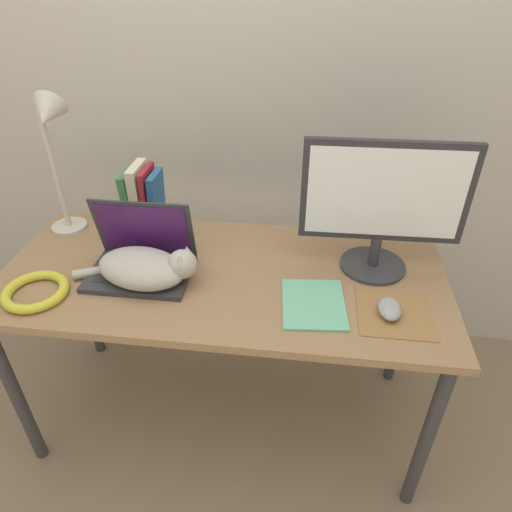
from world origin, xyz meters
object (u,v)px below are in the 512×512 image
object	(u,v)px
cat	(146,268)
notepad	(314,304)
book_row	(144,200)
cable_coil	(35,292)
laptop	(141,260)
computer_mouse	(389,309)
desk_lamp	(52,141)
external_monitor	(383,204)

from	to	relation	value
cat	notepad	size ratio (longest dim) A/B	1.68
book_row	cable_coil	bearing A→B (deg)	-116.71
laptop	computer_mouse	world-z (taller)	laptop
laptop	book_row	size ratio (longest dim) A/B	1.27
book_row	cable_coil	world-z (taller)	book_row
cat	desk_lamp	world-z (taller)	desk_lamp
book_row	cable_coil	size ratio (longest dim) A/B	1.30
external_monitor	cable_coil	world-z (taller)	external_monitor
external_monitor	laptop	bearing A→B (deg)	-170.88
cat	desk_lamp	distance (m)	0.55
computer_mouse	desk_lamp	bearing A→B (deg)	163.89
book_row	notepad	distance (m)	0.75
laptop	computer_mouse	bearing A→B (deg)	-8.42
laptop	external_monitor	distance (m)	0.79
desk_lamp	laptop	bearing A→B (deg)	-31.74
desk_lamp	cable_coil	size ratio (longest dim) A/B	2.63
laptop	cable_coil	world-z (taller)	laptop
laptop	cable_coil	distance (m)	0.33
cat	external_monitor	bearing A→B (deg)	13.72
external_monitor	computer_mouse	size ratio (longest dim) A/B	5.00
cat	desk_lamp	xyz separation A→B (m)	(-0.37, 0.26, 0.30)
external_monitor	cable_coil	xyz separation A→B (m)	(-1.05, -0.28, -0.22)
external_monitor	book_row	size ratio (longest dim) A/B	1.97
cable_coil	external_monitor	bearing A→B (deg)	15.20
external_monitor	notepad	distance (m)	0.38
book_row	desk_lamp	world-z (taller)	desk_lamp
desk_lamp	computer_mouse	bearing A→B (deg)	-16.11
desk_lamp	book_row	bearing A→B (deg)	12.67
external_monitor	cable_coil	bearing A→B (deg)	-164.80
cable_coil	notepad	world-z (taller)	cable_coil
external_monitor	computer_mouse	xyz separation A→B (m)	(0.03, -0.24, -0.22)
laptop	book_row	bearing A→B (deg)	105.00
computer_mouse	notepad	size ratio (longest dim) A/B	0.41
notepad	external_monitor	bearing A→B (deg)	49.21
laptop	notepad	xyz separation A→B (m)	(0.57, -0.10, -0.04)
laptop	cable_coil	bearing A→B (deg)	-150.53
cat	computer_mouse	bearing A→B (deg)	-4.69
external_monitor	computer_mouse	distance (m)	0.32
external_monitor	cable_coil	distance (m)	1.11
desk_lamp	notepad	distance (m)	1.02
laptop	notepad	size ratio (longest dim) A/B	1.33
desk_lamp	cable_coil	xyz separation A→B (m)	(0.05, -0.37, -0.34)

